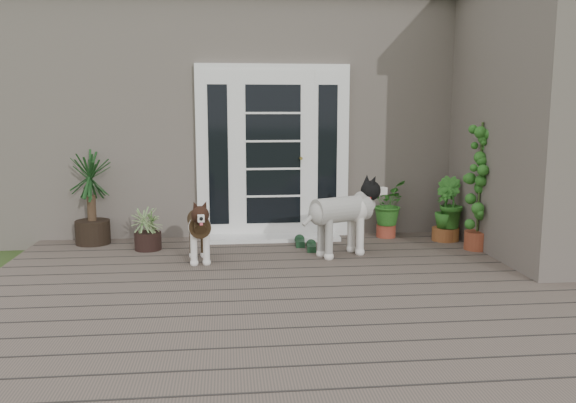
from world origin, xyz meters
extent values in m
cube|color=#6B5B4C|center=(0.00, 0.40, 0.06)|extent=(6.20, 4.60, 0.12)
cube|color=#665E54|center=(0.00, 4.65, 1.55)|extent=(7.40, 4.00, 3.10)
cube|color=#2D2826|center=(0.00, 4.65, 3.20)|extent=(7.60, 4.20, 0.20)
cube|color=#665E54|center=(2.90, 1.50, 1.55)|extent=(1.60, 2.40, 3.10)
cube|color=white|center=(-0.20, 2.60, 1.19)|extent=(1.90, 0.14, 2.15)
cube|color=white|center=(-0.20, 2.40, 0.14)|extent=(1.60, 0.40, 0.05)
imported|color=#195016|center=(1.21, 2.40, 0.44)|extent=(0.67, 0.67, 0.64)
imported|color=#1B5518|center=(1.92, 2.13, 0.41)|extent=(0.51, 0.51, 0.57)
imported|color=#195518|center=(1.88, 2.13, 0.36)|extent=(0.33, 0.33, 0.48)
camera|label=1|loc=(-0.77, -4.74, 1.74)|focal=36.78mm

